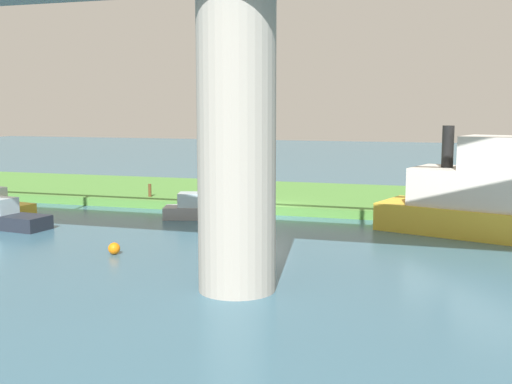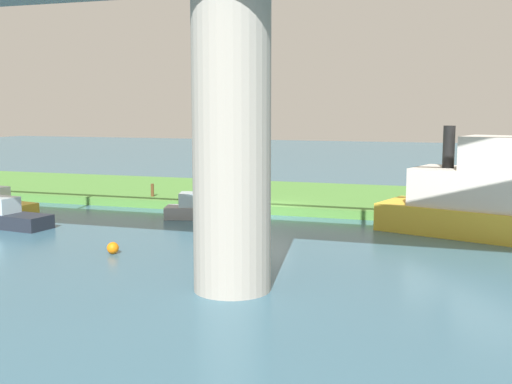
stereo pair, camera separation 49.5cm
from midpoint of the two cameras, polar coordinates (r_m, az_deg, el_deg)
ground_plane at (r=36.29m, az=0.62°, el=-2.07°), size 160.00×160.00×0.00m
grassy_bank at (r=41.97m, az=2.93°, el=-0.41°), size 80.00×12.00×0.50m
bridge_pylon at (r=20.81m, az=-2.45°, el=4.66°), size 2.60×2.60×10.09m
person_on_bank at (r=39.32m, az=-2.40°, el=0.45°), size 0.38×0.38×1.39m
mooring_post at (r=40.63m, az=-9.89°, el=0.15°), size 0.20×0.20×0.81m
skiff_small at (r=31.86m, az=20.44°, el=-0.39°), size 10.81×6.42×5.24m
motorboat_red at (r=34.90m, az=-22.05°, el=-2.12°), size 4.75×2.20×1.53m
pontoon_yellow at (r=35.22m, az=-5.41°, el=-1.56°), size 4.55×2.60×1.43m
marker_buoy at (r=27.33m, az=-13.17°, el=-4.98°), size 0.50×0.50×0.50m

